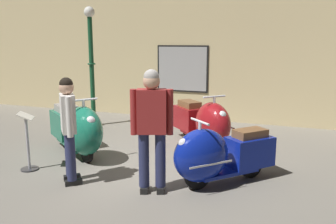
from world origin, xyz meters
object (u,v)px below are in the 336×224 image
object	(u,v)px
scooter_0	(79,130)
info_stanchion	(28,147)
lamppost	(92,67)
scooter_1	(205,123)
visitor_1	(68,123)
visitor_0	(152,123)
scooter_2	(217,155)

from	to	relation	value
scooter_0	info_stanchion	size ratio (longest dim) A/B	1.84
lamppost	info_stanchion	world-z (taller)	lamppost
scooter_1	visitor_1	size ratio (longest dim) A/B	1.01
visitor_0	visitor_1	bearing A→B (deg)	75.58
scooter_1	info_stanchion	size ratio (longest dim) A/B	1.66
scooter_2	lamppost	world-z (taller)	lamppost
scooter_1	lamppost	xyz separation A→B (m)	(-3.04, 0.79, 0.97)
scooter_1	visitor_0	size ratio (longest dim) A/B	0.93
scooter_0	scooter_2	bearing A→B (deg)	27.64
scooter_0	scooter_1	size ratio (longest dim) A/B	1.11
scooter_2	scooter_0	bearing A→B (deg)	-56.51
scooter_1	scooter_0	bearing A→B (deg)	-99.92
scooter_2	info_stanchion	distance (m)	3.04
info_stanchion	lamppost	bearing A→B (deg)	102.33
visitor_0	visitor_1	world-z (taller)	visitor_0
scooter_1	scooter_2	world-z (taller)	scooter_1
lamppost	info_stanchion	xyz separation A→B (m)	(0.67, -3.06, -1.06)
visitor_0	info_stanchion	world-z (taller)	visitor_0
scooter_0	scooter_2	distance (m)	2.65
scooter_1	visitor_1	distance (m)	2.88
scooter_2	lamppost	xyz separation A→B (m)	(-3.67, 2.62, 1.00)
lamppost	visitor_1	bearing A→B (deg)	-63.49
visitor_0	info_stanchion	distance (m)	2.30
visitor_1	scooter_0	bearing A→B (deg)	77.41
info_stanchion	visitor_1	bearing A→B (deg)	-12.58
lamppost	visitor_1	size ratio (longest dim) A/B	1.82
scooter_0	visitor_0	world-z (taller)	visitor_0
visitor_0	scooter_2	bearing A→B (deg)	-74.99
visitor_0	visitor_1	distance (m)	1.27
scooter_1	scooter_2	xyz separation A→B (m)	(0.64, -1.82, -0.03)
lamppost	visitor_1	world-z (taller)	lamppost
scooter_0	visitor_1	bearing A→B (deg)	-25.02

